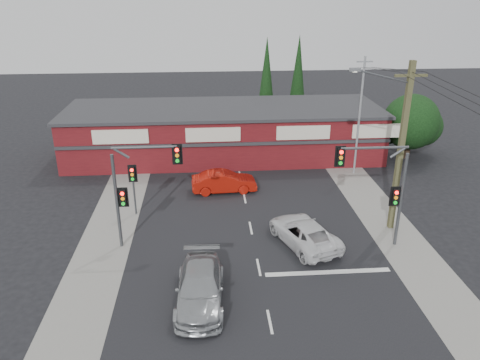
{
  "coord_description": "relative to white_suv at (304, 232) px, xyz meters",
  "views": [
    {
      "loc": [
        -2.57,
        -21.47,
        13.65
      ],
      "look_at": [
        -0.7,
        3.0,
        3.42
      ],
      "focal_mm": 35.0,
      "sensor_mm": 36.0,
      "label": 1
    }
  ],
  "objects": [
    {
      "name": "power_lines",
      "position": [
        5.65,
        -3.94,
        8.32
      ],
      "size": [
        2.01,
        29.0,
        1.22
      ],
      "color": "black",
      "rests_on": "ground"
    },
    {
      "name": "road_strip",
      "position": [
        -2.82,
        3.53,
        -0.72
      ],
      "size": [
        14.0,
        70.0,
        0.01
      ],
      "primitive_type": "cube",
      "color": "black",
      "rests_on": "ground"
    },
    {
      "name": "utility_pole",
      "position": [
        5.54,
        1.52,
        4.67
      ],
      "size": [
        4.38,
        0.59,
        10.0
      ],
      "color": "brown",
      "rests_on": "ground"
    },
    {
      "name": "verge_right",
      "position": [
        5.68,
        3.53,
        -0.71
      ],
      "size": [
        3.0,
        70.0,
        0.02
      ],
      "primitive_type": "cube",
      "color": "gray",
      "rests_on": "ground"
    },
    {
      "name": "white_suv",
      "position": [
        0.0,
        0.0,
        0.0
      ],
      "size": [
        3.99,
        5.7,
        1.44
      ],
      "primitive_type": "imported",
      "rotation": [
        0.0,
        0.0,
        3.48
      ],
      "color": "silver",
      "rests_on": "ground"
    },
    {
      "name": "stop_line",
      "position": [
        0.68,
        -2.97,
        -0.71
      ],
      "size": [
        6.5,
        0.35,
        0.01
      ],
      "primitive_type": "cube",
      "color": "silver",
      "rests_on": "ground"
    },
    {
      "name": "steel_pole",
      "position": [
        6.18,
        10.53,
        3.98
      ],
      "size": [
        1.2,
        0.16,
        9.0
      ],
      "color": "gray",
      "rests_on": "ground"
    },
    {
      "name": "lane_dashes",
      "position": [
        -2.82,
        8.53,
        -0.71
      ],
      "size": [
        0.12,
        57.59,
        0.01
      ],
      "color": "silver",
      "rests_on": "ground"
    },
    {
      "name": "traffic_mast_right",
      "position": [
        4.04,
        -0.47,
        3.22
      ],
      "size": [
        3.96,
        0.27,
        5.97
      ],
      "color": "#47494C",
      "rests_on": "ground"
    },
    {
      "name": "conifer_near",
      "position": [
        0.68,
        22.53,
        4.76
      ],
      "size": [
        1.8,
        1.8,
        9.25
      ],
      "color": "#2D2116",
      "rests_on": "ground"
    },
    {
      "name": "silver_suv",
      "position": [
        -5.86,
        -4.86,
        0.05
      ],
      "size": [
        2.38,
        5.42,
        1.55
      ],
      "primitive_type": "imported",
      "rotation": [
        0.0,
        0.0,
        -0.04
      ],
      "color": "#A2A5A7",
      "rests_on": "ground"
    },
    {
      "name": "verge_left",
      "position": [
        -11.32,
        3.53,
        -0.71
      ],
      "size": [
        3.0,
        70.0,
        0.02
      ],
      "primitive_type": "cube",
      "color": "gray",
      "rests_on": "ground"
    },
    {
      "name": "red_sedan",
      "position": [
        -4.18,
        7.71,
        0.03
      ],
      "size": [
        4.65,
        1.86,
        1.51
      ],
      "primitive_type": "imported",
      "rotation": [
        0.0,
        0.0,
        1.63
      ],
      "color": "#AB160A",
      "rests_on": "ground"
    },
    {
      "name": "ground",
      "position": [
        -2.82,
        -1.47,
        -0.72
      ],
      "size": [
        120.0,
        120.0,
        0.0
      ],
      "primitive_type": "plane",
      "color": "black",
      "rests_on": "ground"
    },
    {
      "name": "conifer_far",
      "position": [
        4.18,
        24.53,
        4.76
      ],
      "size": [
        1.8,
        1.8,
        9.25
      ],
      "color": "#2D2116",
      "rests_on": "ground"
    },
    {
      "name": "shop_building",
      "position": [
        -3.82,
        15.52,
        1.41
      ],
      "size": [
        27.3,
        8.4,
        4.22
      ],
      "color": "#541015",
      "rests_on": "ground"
    },
    {
      "name": "tree_cluster",
      "position": [
        11.87,
        13.97,
        2.17
      ],
      "size": [
        5.9,
        5.1,
        5.5
      ],
      "color": "#2D2116",
      "rests_on": "ground"
    },
    {
      "name": "pedestal_signal",
      "position": [
        -10.02,
        4.54,
        1.68
      ],
      "size": [
        0.55,
        0.27,
        3.38
      ],
      "color": "#47494C",
      "rests_on": "ground"
    },
    {
      "name": "traffic_mast_left",
      "position": [
        -9.25,
        0.53,
        3.21
      ],
      "size": [
        3.77,
        0.27,
        5.97
      ],
      "color": "#47494C",
      "rests_on": "ground"
    }
  ]
}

